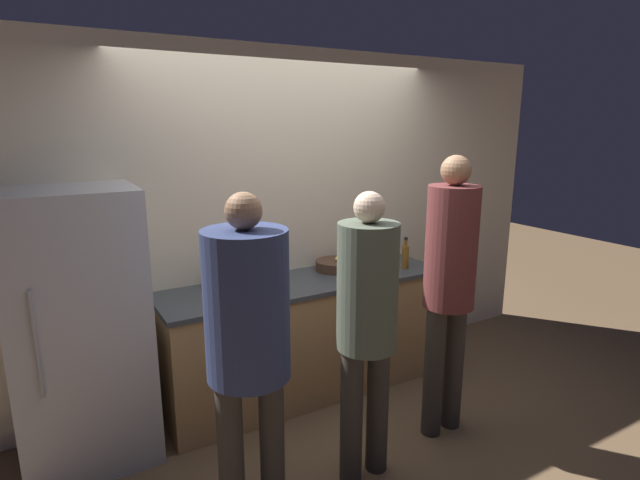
# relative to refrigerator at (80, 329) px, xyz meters

# --- Properties ---
(ground_plane) EXTENTS (14.00, 14.00, 0.00)m
(ground_plane) POSITION_rel_refrigerator_xyz_m (1.55, -0.34, -0.85)
(ground_plane) COLOR brown
(wall_back) EXTENTS (5.20, 0.06, 2.60)m
(wall_back) POSITION_rel_refrigerator_xyz_m (1.55, 0.35, 0.45)
(wall_back) COLOR beige
(wall_back) RESTS_ON ground_plane
(counter) EXTENTS (2.21, 0.66, 0.90)m
(counter) POSITION_rel_refrigerator_xyz_m (1.55, 0.03, -0.39)
(counter) COLOR tan
(counter) RESTS_ON ground_plane
(refrigerator) EXTENTS (0.75, 0.68, 1.69)m
(refrigerator) POSITION_rel_refrigerator_xyz_m (0.00, 0.00, 0.00)
(refrigerator) COLOR #B7B7BC
(refrigerator) RESTS_ON ground_plane
(person_left) EXTENTS (0.41, 0.41, 1.74)m
(person_left) POSITION_rel_refrigerator_xyz_m (0.67, -1.01, 0.23)
(person_left) COLOR #38332D
(person_left) RESTS_ON ground_plane
(person_center) EXTENTS (0.34, 0.34, 1.70)m
(person_center) POSITION_rel_refrigerator_xyz_m (1.38, -1.00, 0.16)
(person_center) COLOR #38332D
(person_center) RESTS_ON ground_plane
(person_right) EXTENTS (0.33, 0.33, 1.86)m
(person_right) POSITION_rel_refrigerator_xyz_m (2.09, -0.90, 0.25)
(person_right) COLOR #38332D
(person_right) RESTS_ON ground_plane
(fruit_bowl) EXTENTS (0.31, 0.31, 0.12)m
(fruit_bowl) POSITION_rel_refrigerator_xyz_m (1.88, 0.13, 0.10)
(fruit_bowl) COLOR #4C3323
(fruit_bowl) RESTS_ON counter
(utensil_crock) EXTENTS (0.10, 0.10, 0.27)m
(utensil_crock) POSITION_rel_refrigerator_xyz_m (0.91, 0.23, 0.12)
(utensil_crock) COLOR silver
(utensil_crock) RESTS_ON counter
(bottle_red) EXTENTS (0.05, 0.05, 0.25)m
(bottle_red) POSITION_rel_refrigerator_xyz_m (0.86, -0.00, 0.15)
(bottle_red) COLOR red
(bottle_red) RESTS_ON counter
(bottle_amber) EXTENTS (0.06, 0.06, 0.26)m
(bottle_amber) POSITION_rel_refrigerator_xyz_m (2.39, -0.11, 0.16)
(bottle_amber) COLOR brown
(bottle_amber) RESTS_ON counter
(cup_white) EXTENTS (0.09, 0.09, 0.09)m
(cup_white) POSITION_rel_refrigerator_xyz_m (1.22, 0.16, 0.10)
(cup_white) COLOR white
(cup_white) RESTS_ON counter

